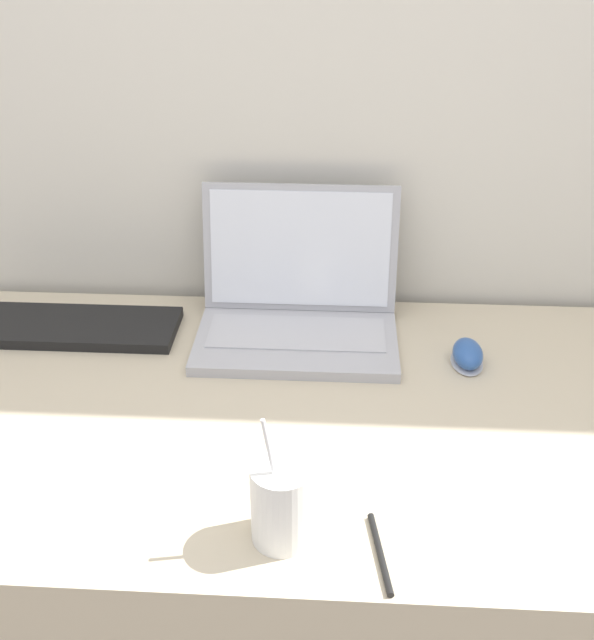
{
  "coord_description": "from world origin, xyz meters",
  "views": [
    {
      "loc": [
        0.07,
        -0.61,
        1.46
      ],
      "look_at": [
        0.0,
        0.51,
        0.81
      ],
      "focal_mm": 42.0,
      "sensor_mm": 36.0,
      "label": 1
    }
  ],
  "objects_px": {
    "computer_mouse": "(468,355)",
    "laptop": "(300,304)",
    "drink_cup": "(282,502)",
    "pen": "(380,553)",
    "external_keyboard": "(76,327)"
  },
  "relations": [
    {
      "from": "laptop",
      "to": "pen",
      "type": "xyz_separation_m",
      "value": [
        0.13,
        -0.54,
        -0.06
      ]
    },
    {
      "from": "external_keyboard",
      "to": "drink_cup",
      "type": "bearing_deg",
      "value": -48.91
    },
    {
      "from": "drink_cup",
      "to": "computer_mouse",
      "type": "bearing_deg",
      "value": 54.94
    },
    {
      "from": "laptop",
      "to": "external_keyboard",
      "type": "distance_m",
      "value": 0.43
    },
    {
      "from": "laptop",
      "to": "pen",
      "type": "distance_m",
      "value": 0.56
    },
    {
      "from": "pen",
      "to": "computer_mouse",
      "type": "bearing_deg",
      "value": 69.22
    },
    {
      "from": "external_keyboard",
      "to": "pen",
      "type": "bearing_deg",
      "value": -43.01
    },
    {
      "from": "computer_mouse",
      "to": "drink_cup",
      "type": "bearing_deg",
      "value": -125.06
    },
    {
      "from": "computer_mouse",
      "to": "pen",
      "type": "bearing_deg",
      "value": -110.78
    },
    {
      "from": "computer_mouse",
      "to": "pen",
      "type": "xyz_separation_m",
      "value": [
        -0.17,
        -0.46,
        -0.01
      ]
    },
    {
      "from": "laptop",
      "to": "external_keyboard",
      "type": "relative_size",
      "value": 0.96
    },
    {
      "from": "external_keyboard",
      "to": "pen",
      "type": "height_order",
      "value": "external_keyboard"
    },
    {
      "from": "laptop",
      "to": "drink_cup",
      "type": "distance_m",
      "value": 0.52
    },
    {
      "from": "drink_cup",
      "to": "computer_mouse",
      "type": "xyz_separation_m",
      "value": [
        0.3,
        0.43,
        -0.04
      ]
    },
    {
      "from": "computer_mouse",
      "to": "laptop",
      "type": "bearing_deg",
      "value": 163.58
    }
  ]
}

